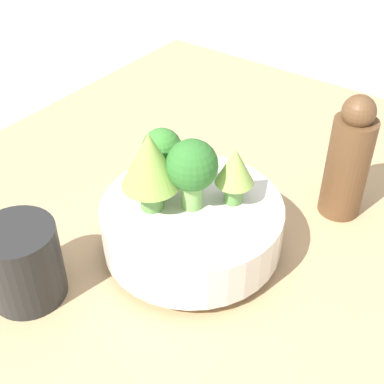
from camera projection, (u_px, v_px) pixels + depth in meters
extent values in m
plane|color=silver|center=(174.00, 266.00, 0.70)|extent=(6.00, 6.00, 0.00)
cube|color=tan|center=(173.00, 256.00, 0.68)|extent=(1.07, 0.81, 0.04)
cylinder|color=silver|center=(192.00, 246.00, 0.66)|extent=(0.10, 0.10, 0.01)
cylinder|color=silver|center=(192.00, 224.00, 0.64)|extent=(0.22, 0.22, 0.06)
cylinder|color=#609347|center=(234.00, 192.00, 0.62)|extent=(0.02, 0.02, 0.03)
cone|color=#93B751|center=(235.00, 166.00, 0.60)|extent=(0.05, 0.05, 0.05)
cylinder|color=#609347|center=(163.00, 172.00, 0.65)|extent=(0.02, 0.02, 0.04)
sphere|color=#387A2D|center=(162.00, 148.00, 0.62)|extent=(0.05, 0.05, 0.05)
cylinder|color=#609347|center=(152.00, 196.00, 0.61)|extent=(0.03, 0.03, 0.03)
cone|color=#84AD47|center=(150.00, 160.00, 0.58)|extent=(0.07, 0.07, 0.07)
cylinder|color=#7AB256|center=(192.00, 193.00, 0.61)|extent=(0.02, 0.02, 0.04)
sphere|color=#2D6B28|center=(192.00, 165.00, 0.59)|extent=(0.06, 0.06, 0.06)
cylinder|color=black|center=(23.00, 263.00, 0.58)|extent=(0.09, 0.09, 0.09)
cylinder|color=brown|center=(347.00, 168.00, 0.69)|extent=(0.06, 0.06, 0.14)
sphere|color=brown|center=(359.00, 112.00, 0.64)|extent=(0.04, 0.04, 0.04)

